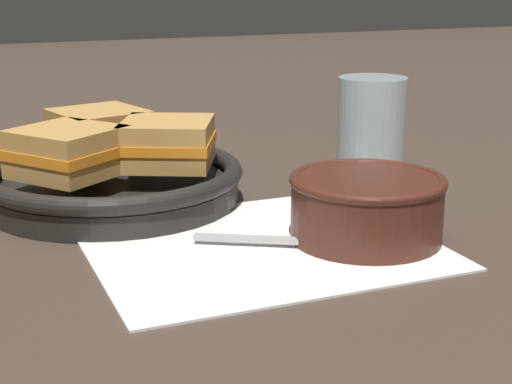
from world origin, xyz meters
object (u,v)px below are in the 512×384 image
Objects in this scene: sandwich_near_left at (99,131)px; skillet at (112,183)px; drinking_glass at (371,126)px; sandwich_far_left at (167,143)px; soup_bowl at (367,204)px; sandwich_near_right at (68,152)px; spoon at (323,242)px.

skillet is at bearing -90.73° from sandwich_near_left.
drinking_glass is (0.31, -0.05, -0.01)m from sandwich_near_left.
sandwich_far_left is at bearing -59.53° from sandwich_near_left.
soup_bowl is 0.22m from sandwich_far_left.
sandwich_far_left is at bearing 0.47° from sandwich_near_right.
skillet is (-0.13, 0.21, 0.01)m from spoon.
sandwich_near_left reaches higher than soup_bowl.
sandwich_near_right is 1.04× the size of sandwich_far_left.
soup_bowl reaches higher than spoon.
sandwich_far_left reaches higher than spoon.
spoon is at bearing -170.97° from soup_bowl.
spoon is 0.25m from skillet.
spoon is 1.22× the size of sandwich_far_left.
sandwich_near_left is 0.10m from sandwich_near_right.
soup_bowl is 0.40× the size of skillet.
sandwich_near_left is at bearing 60.47° from sandwich_near_right.
sandwich_near_left reaches higher than skillet.
soup_bowl is 1.25× the size of sandwich_near_left.
sandwich_near_left and sandwich_near_right have the same top height.
sandwich_near_left is 0.92× the size of sandwich_far_left.
sandwich_near_right reaches higher than spoon.
soup_bowl is at bearing -53.65° from sandwich_far_left.
sandwich_near_left is at bearing 89.27° from skillet.
drinking_glass is at bearing 58.31° from soup_bowl.
spoon is 1.30× the size of drinking_glass.
drinking_glass is at bearing 7.68° from sandwich_far_left.
spoon is 1.33× the size of sandwich_near_left.
soup_bowl is 0.05m from spoon.
drinking_glass is (0.13, 0.21, 0.02)m from soup_bowl.
drinking_glass is (0.31, 0.00, 0.04)m from skillet.
drinking_glass reaches higher than sandwich_far_left.
sandwich_far_left is at bearing 144.11° from spoon.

